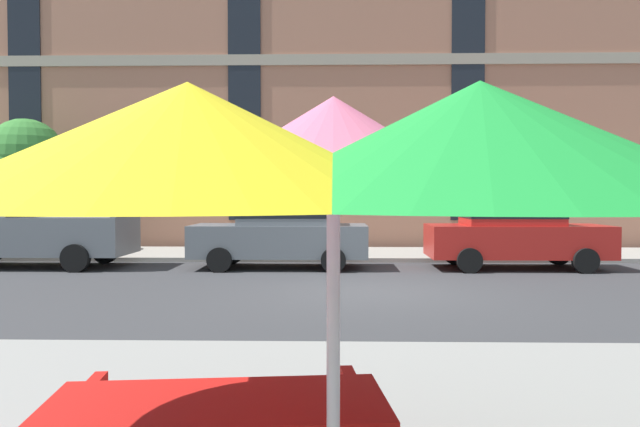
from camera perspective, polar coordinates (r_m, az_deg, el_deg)
ground_plane at (r=11.85m, az=4.80°, el=-7.27°), size 120.00×120.00×0.00m
sidewalk_far at (r=18.58m, az=3.55°, el=-3.79°), size 56.00×3.60×0.12m
apartment_building at (r=27.07m, az=2.91°, el=11.42°), size 45.07×12.08×12.80m
pickup_gray at (r=17.37m, az=-26.17°, el=-1.16°), size 5.10×2.12×2.20m
sedan_gray at (r=15.47m, az=-3.60°, el=-1.61°), size 4.40×1.98×1.78m
sedan_red at (r=16.05m, az=17.69°, el=-1.56°), size 4.40×1.98×1.78m
street_tree_left at (r=21.10m, az=-26.15°, el=4.14°), size 2.61×2.46×4.21m
patio_umbrella at (r=2.69m, az=1.26°, el=5.19°), size 3.40×3.16×2.29m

